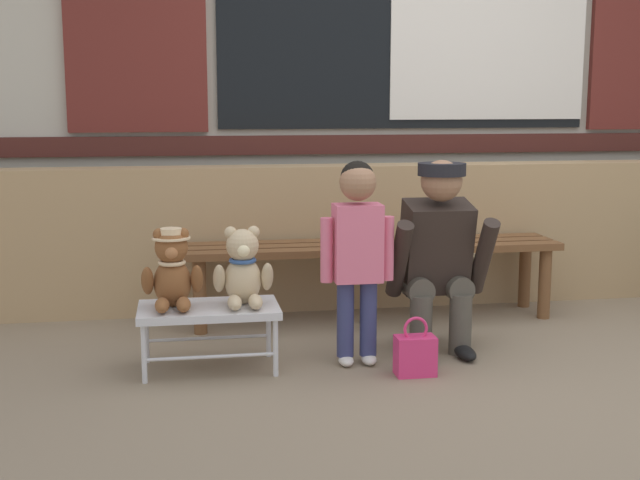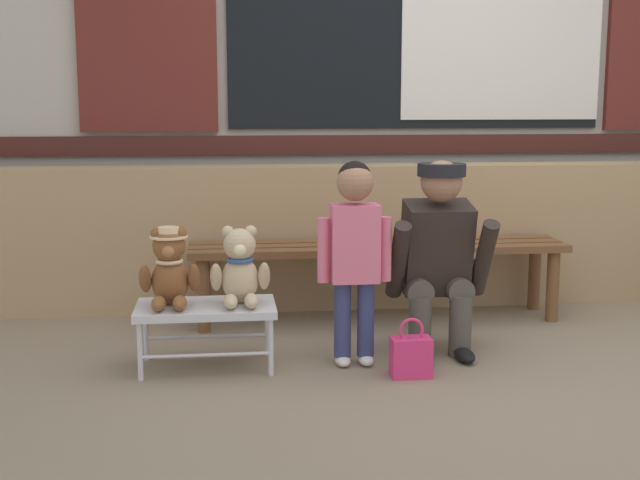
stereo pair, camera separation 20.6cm
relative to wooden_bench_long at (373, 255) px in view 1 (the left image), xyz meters
name	(u,v)px [view 1 (the left image)]	position (x,y,z in m)	size (l,w,h in m)	color
ground_plane	(508,375)	(0.38, -1.06, -0.37)	(60.00, 60.00, 0.00)	#84725B
brick_low_wall	(421,234)	(0.38, 0.37, 0.05)	(7.40, 0.25, 0.85)	tan
shop_facade	(403,26)	(0.39, 0.88, 1.33)	(7.56, 0.26, 3.38)	#B7B2A3
wooden_bench_long	(373,255)	(0.00, 0.00, 0.00)	(2.10, 0.40, 0.44)	brown
small_display_bench	(209,313)	(-0.95, -0.75, -0.11)	(0.64, 0.36, 0.30)	silver
teddy_bear_with_hat	(172,270)	(-1.11, -0.75, 0.10)	(0.28, 0.27, 0.36)	brown
teddy_bear_plain	(243,270)	(-0.79, -0.75, 0.09)	(0.28, 0.26, 0.36)	#CCB289
child_standing	(357,240)	(-0.26, -0.78, 0.22)	(0.35, 0.18, 0.96)	navy
adult_crouching	(439,255)	(0.18, -0.63, 0.11)	(0.50, 0.49, 0.95)	#4C473D
handbag_on_ground	(415,354)	(-0.03, -0.99, -0.28)	(0.18, 0.11, 0.27)	#E53370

